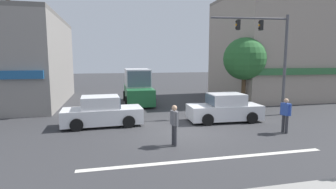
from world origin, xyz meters
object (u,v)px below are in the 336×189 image
street_tree (245,59)px  sedan_crossing_rightbound (102,112)px  traffic_light_mast (271,48)px  pedestrian_far_side (174,123)px  box_truck_waiting_far (138,88)px  utility_pole_near_left (11,49)px  sedan_crossing_center (225,109)px  pedestrian_mid_crossing (286,113)px

street_tree → sedan_crossing_rightbound: bearing=-159.1°
traffic_light_mast → pedestrian_far_side: size_ratio=3.71×
street_tree → box_truck_waiting_far: size_ratio=0.91×
pedestrian_far_side → sedan_crossing_rightbound: bearing=125.6°
sedan_crossing_rightbound → pedestrian_far_side: (2.90, -4.04, 0.24)m
sedan_crossing_rightbound → utility_pole_near_left: bearing=147.4°
utility_pole_near_left → pedestrian_far_side: size_ratio=4.75×
utility_pole_near_left → traffic_light_mast: size_ratio=1.28×
pedestrian_far_side → sedan_crossing_center: bearing=42.6°
sedan_crossing_rightbound → pedestrian_mid_crossing: size_ratio=2.50×
sedan_crossing_center → sedan_crossing_rightbound: size_ratio=1.00×
pedestrian_far_side → utility_pole_near_left: bearing=137.6°
box_truck_waiting_far → sedan_crossing_rightbound: bearing=-111.1°
traffic_light_mast → sedan_crossing_rightbound: size_ratio=1.49×
traffic_light_mast → pedestrian_far_side: (-7.27, -4.46, -3.23)m
utility_pole_near_left → sedan_crossing_rightbound: utility_pole_near_left is taller
utility_pole_near_left → pedestrian_far_side: (8.03, -7.32, -3.17)m
pedestrian_far_side → traffic_light_mast: bearing=31.5°
utility_pole_near_left → sedan_crossing_rightbound: bearing=-32.6°
pedestrian_mid_crossing → utility_pole_near_left: bearing=153.8°
box_truck_waiting_far → pedestrian_far_side: size_ratio=3.38×
street_tree → pedestrian_far_side: 11.28m
traffic_light_mast → street_tree: bearing=86.2°
street_tree → utility_pole_near_left: bearing=-177.5°
street_tree → sedan_crossing_center: street_tree is taller
traffic_light_mast → pedestrian_mid_crossing: size_ratio=3.71×
street_tree → sedan_crossing_rightbound: (-10.40, -3.97, -2.83)m
sedan_crossing_center → pedestrian_far_side: (-3.87, -3.56, 0.24)m
street_tree → traffic_light_mast: (-0.23, -3.55, 0.63)m
street_tree → sedan_crossing_center: 6.41m
traffic_light_mast → pedestrian_mid_crossing: bearing=-113.4°
sedan_crossing_rightbound → pedestrian_far_side: pedestrian_far_side is taller
box_truck_waiting_far → pedestrian_mid_crossing: bearing=-60.9°
sedan_crossing_center → pedestrian_far_side: 5.26m
utility_pole_near_left → box_truck_waiting_far: (7.83, 3.70, -2.87)m
sedan_crossing_center → sedan_crossing_rightbound: (-6.77, 0.48, 0.00)m
street_tree → pedestrian_mid_crossing: street_tree is taller
street_tree → utility_pole_near_left: size_ratio=0.65×
sedan_crossing_center → pedestrian_mid_crossing: pedestrian_mid_crossing is taller
box_truck_waiting_far → sedan_crossing_center: 8.52m
sedan_crossing_center → pedestrian_mid_crossing: size_ratio=2.50×
street_tree → pedestrian_far_side: size_ratio=3.08×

